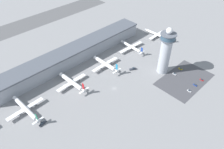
{
  "coord_description": "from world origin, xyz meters",
  "views": [
    {
      "loc": [
        -118.37,
        -119.53,
        159.97
      ],
      "look_at": [
        6.36,
        9.72,
        9.58
      ],
      "focal_mm": 35.0,
      "sensor_mm": 36.0,
      "label": 1
    }
  ],
  "objects_px": {
    "airplane_gate_bravo": "(26,109)",
    "car_red_hatchback": "(195,85)",
    "airplane_gate_foxtrot": "(158,35)",
    "car_navy_sedan": "(189,91)",
    "control_tower": "(166,51)",
    "service_truck_baggage": "(133,69)",
    "airplane_gate_echo": "(131,47)",
    "airplane_gate_charlie": "(72,82)",
    "car_silver_sedan": "(202,80)",
    "car_black_suv": "(180,69)",
    "car_green_van": "(175,74)",
    "service_truck_catering": "(43,124)",
    "airplane_gate_delta": "(106,64)"
  },
  "relations": [
    {
      "from": "car_red_hatchback",
      "to": "service_truck_catering",
      "type": "bearing_deg",
      "value": 154.67
    },
    {
      "from": "airplane_gate_echo",
      "to": "service_truck_baggage",
      "type": "xyz_separation_m",
      "value": [
        -30.23,
        -29.96,
        -3.13
      ]
    },
    {
      "from": "airplane_gate_bravo",
      "to": "car_green_van",
      "type": "height_order",
      "value": "airplane_gate_bravo"
    },
    {
      "from": "car_black_suv",
      "to": "airplane_gate_bravo",
      "type": "bearing_deg",
      "value": 158.09
    },
    {
      "from": "service_truck_baggage",
      "to": "airplane_gate_bravo",
      "type": "bearing_deg",
      "value": 167.5
    },
    {
      "from": "airplane_gate_charlie",
      "to": "airplane_gate_echo",
      "type": "bearing_deg",
      "value": 1.57
    },
    {
      "from": "airplane_gate_echo",
      "to": "car_navy_sedan",
      "type": "distance_m",
      "value": 96.34
    },
    {
      "from": "airplane_gate_foxtrot",
      "to": "airplane_gate_bravo",
      "type": "bearing_deg",
      "value": 179.74
    },
    {
      "from": "airplane_gate_echo",
      "to": "car_navy_sedan",
      "type": "xyz_separation_m",
      "value": [
        -15.05,
        -95.09,
        -3.5
      ]
    },
    {
      "from": "airplane_gate_charlie",
      "to": "service_truck_catering",
      "type": "height_order",
      "value": "airplane_gate_charlie"
    },
    {
      "from": "control_tower",
      "to": "car_black_suv",
      "type": "relative_size",
      "value": 12.04
    },
    {
      "from": "airplane_gate_bravo",
      "to": "car_red_hatchback",
      "type": "height_order",
      "value": "airplane_gate_bravo"
    },
    {
      "from": "control_tower",
      "to": "airplane_gate_echo",
      "type": "relative_size",
      "value": 1.43
    },
    {
      "from": "airplane_gate_echo",
      "to": "car_silver_sedan",
      "type": "bearing_deg",
      "value": -83.75
    },
    {
      "from": "airplane_gate_delta",
      "to": "service_truck_baggage",
      "type": "distance_m",
      "value": 32.84
    },
    {
      "from": "service_truck_catering",
      "to": "car_red_hatchback",
      "type": "height_order",
      "value": "service_truck_catering"
    },
    {
      "from": "airplane_gate_delta",
      "to": "car_silver_sedan",
      "type": "bearing_deg",
      "value": -56.29
    },
    {
      "from": "control_tower",
      "to": "car_black_suv",
      "type": "height_order",
      "value": "control_tower"
    },
    {
      "from": "control_tower",
      "to": "service_truck_catering",
      "type": "relative_size",
      "value": 7.25
    },
    {
      "from": "car_red_hatchback",
      "to": "car_silver_sedan",
      "type": "height_order",
      "value": "car_red_hatchback"
    },
    {
      "from": "car_navy_sedan",
      "to": "service_truck_baggage",
      "type": "bearing_deg",
      "value": 103.12
    },
    {
      "from": "airplane_gate_bravo",
      "to": "airplane_gate_delta",
      "type": "distance_m",
      "value": 100.54
    },
    {
      "from": "airplane_gate_echo",
      "to": "service_truck_catering",
      "type": "bearing_deg",
      "value": -169.96
    },
    {
      "from": "airplane_gate_bravo",
      "to": "airplane_gate_charlie",
      "type": "distance_m",
      "value": 53.32
    },
    {
      "from": "control_tower",
      "to": "car_navy_sedan",
      "type": "height_order",
      "value": "control_tower"
    },
    {
      "from": "airplane_gate_charlie",
      "to": "airplane_gate_foxtrot",
      "type": "bearing_deg",
      "value": -0.57
    },
    {
      "from": "airplane_gate_foxtrot",
      "to": "car_navy_sedan",
      "type": "relative_size",
      "value": 10.31
    },
    {
      "from": "control_tower",
      "to": "car_red_hatchback",
      "type": "relative_size",
      "value": 13.32
    },
    {
      "from": "service_truck_catering",
      "to": "car_black_suv",
      "type": "bearing_deg",
      "value": -14.91
    },
    {
      "from": "airplane_gate_charlie",
      "to": "airplane_gate_foxtrot",
      "type": "distance_m",
      "value": 148.56
    },
    {
      "from": "service_truck_catering",
      "to": "airplane_gate_foxtrot",
      "type": "bearing_deg",
      "value": 6.31
    },
    {
      "from": "airplane_gate_echo",
      "to": "airplane_gate_charlie",
      "type": "bearing_deg",
      "value": -178.43
    },
    {
      "from": "airplane_gate_charlie",
      "to": "airplane_gate_echo",
      "type": "relative_size",
      "value": 1.03
    },
    {
      "from": "airplane_gate_bravo",
      "to": "car_black_suv",
      "type": "bearing_deg",
      "value": -21.91
    },
    {
      "from": "control_tower",
      "to": "car_navy_sedan",
      "type": "xyz_separation_m",
      "value": [
        -6.84,
        -39.9,
        -27.09
      ]
    },
    {
      "from": "airplane_gate_delta",
      "to": "car_black_suv",
      "type": "relative_size",
      "value": 8.4
    },
    {
      "from": "service_truck_baggage",
      "to": "service_truck_catering",
      "type": "bearing_deg",
      "value": 178.1
    },
    {
      "from": "airplane_gate_foxtrot",
      "to": "service_truck_baggage",
      "type": "bearing_deg",
      "value": -162.38
    },
    {
      "from": "car_red_hatchback",
      "to": "airplane_gate_echo",
      "type": "bearing_deg",
      "value": 88.51
    },
    {
      "from": "airplane_gate_charlie",
      "to": "airplane_gate_foxtrot",
      "type": "xyz_separation_m",
      "value": [
        148.55,
        -1.49,
        -0.53
      ]
    },
    {
      "from": "control_tower",
      "to": "car_red_hatchback",
      "type": "xyz_separation_m",
      "value": [
        5.75,
        -39.46,
        -27.02
      ]
    },
    {
      "from": "car_navy_sedan",
      "to": "airplane_gate_echo",
      "type": "bearing_deg",
      "value": 81.0
    },
    {
      "from": "airplane_gate_echo",
      "to": "car_black_suv",
      "type": "relative_size",
      "value": 8.41
    },
    {
      "from": "airplane_gate_foxtrot",
      "to": "car_navy_sedan",
      "type": "bearing_deg",
      "value": -126.0
    },
    {
      "from": "car_navy_sedan",
      "to": "car_red_hatchback",
      "type": "distance_m",
      "value": 12.6
    },
    {
      "from": "service_truck_baggage",
      "to": "airplane_gate_echo",
      "type": "bearing_deg",
      "value": 44.74
    },
    {
      "from": "car_green_van",
      "to": "airplane_gate_bravo",
      "type": "bearing_deg",
      "value": 156.22
    },
    {
      "from": "airplane_gate_charlie",
      "to": "car_silver_sedan",
      "type": "xyz_separation_m",
      "value": [
        107.99,
        -92.7,
        -3.71
      ]
    },
    {
      "from": "airplane_gate_echo",
      "to": "car_red_hatchback",
      "type": "xyz_separation_m",
      "value": [
        -2.46,
        -94.65,
        -3.43
      ]
    },
    {
      "from": "car_silver_sedan",
      "to": "car_green_van",
      "type": "bearing_deg",
      "value": 115.68
    }
  ]
}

